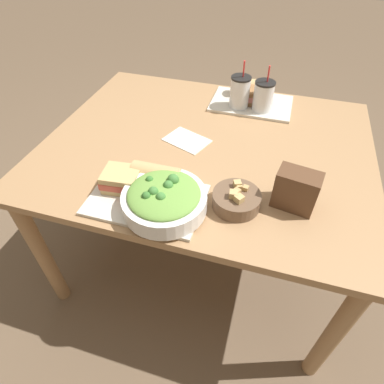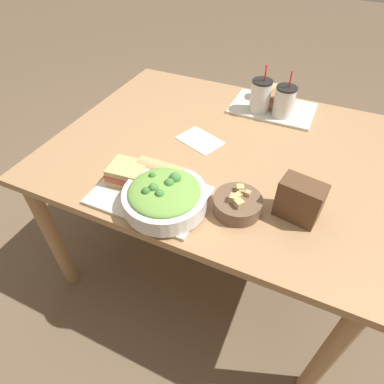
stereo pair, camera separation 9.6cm
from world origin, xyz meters
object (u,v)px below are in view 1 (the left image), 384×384
object	(u,v)px
baguette_far	(249,87)
napkin_folded	(187,140)
soup_bowl	(236,199)
salad_bowl	(164,198)
sandwich_near	(122,179)
sandwich_far	(259,96)
chip_bag	(296,190)
drink_cup_red	(263,97)
drink_cup_dark	(240,93)
baguette_near	(157,175)

from	to	relation	value
baguette_far	napkin_folded	bearing A→B (deg)	142.89
soup_bowl	baguette_far	bearing A→B (deg)	96.27
salad_bowl	sandwich_near	xyz separation A→B (m)	(-0.17, 0.05, -0.01)
salad_bowl	sandwich_far	size ratio (longest dim) A/B	1.99
soup_bowl	chip_bag	xyz separation A→B (m)	(0.17, 0.05, 0.04)
baguette_far	salad_bowl	bearing A→B (deg)	155.74
baguette_far	napkin_folded	distance (m)	0.48
drink_cup_red	napkin_folded	distance (m)	0.41
baguette_far	drink_cup_red	size ratio (longest dim) A/B	0.86
drink_cup_dark	napkin_folded	bearing A→B (deg)	-115.75
salad_bowl	napkin_folded	distance (m)	0.39
sandwich_near	drink_cup_dark	xyz separation A→B (m)	(0.27, 0.65, 0.03)
baguette_near	salad_bowl	bearing A→B (deg)	-148.20
salad_bowl	soup_bowl	bearing A→B (deg)	22.13
baguette_far	sandwich_far	bearing A→B (deg)	-159.40
baguette_far	napkin_folded	xyz separation A→B (m)	(-0.18, -0.45, -0.05)
baguette_near	napkin_folded	size ratio (longest dim) A/B	0.81
sandwich_far	drink_cup_red	world-z (taller)	drink_cup_red
salad_bowl	chip_bag	xyz separation A→B (m)	(0.38, 0.14, 0.01)
soup_bowl	baguette_far	xyz separation A→B (m)	(-0.08, 0.75, 0.02)
baguette_near	soup_bowl	bearing A→B (deg)	-93.99
salad_bowl	baguette_near	world-z (taller)	salad_bowl
sandwich_near	sandwich_far	distance (m)	0.79
sandwich_near	salad_bowl	bearing A→B (deg)	-23.01
drink_cup_dark	chip_bag	world-z (taller)	drink_cup_dark
baguette_near	drink_cup_dark	size ratio (longest dim) A/B	0.78
soup_bowl	baguette_far	distance (m)	0.75
baguette_near	sandwich_far	size ratio (longest dim) A/B	1.25
drink_cup_dark	napkin_folded	xyz separation A→B (m)	(-0.15, -0.31, -0.08)
drink_cup_dark	napkin_folded	distance (m)	0.35
baguette_far	napkin_folded	size ratio (longest dim) A/B	0.86
baguette_near	chip_bag	xyz separation A→B (m)	(0.45, 0.04, 0.02)
sandwich_near	drink_cup_dark	world-z (taller)	drink_cup_dark
soup_bowl	drink_cup_red	xyz separation A→B (m)	(-0.00, 0.61, 0.05)
salad_bowl	napkin_folded	bearing A→B (deg)	97.21
drink_cup_red	chip_bag	bearing A→B (deg)	-72.53
soup_bowl	drink_cup_dark	distance (m)	0.63
salad_bowl	sandwich_far	bearing A→B (deg)	76.42
sandwich_near	chip_bag	world-z (taller)	chip_bag
baguette_near	sandwich_far	distance (m)	0.70
salad_bowl	baguette_far	size ratio (longest dim) A/B	1.51
sandwich_far	drink_cup_dark	xyz separation A→B (m)	(-0.08, -0.06, 0.03)
sandwich_far	chip_bag	bearing A→B (deg)	-76.65
sandwich_near	chip_bag	xyz separation A→B (m)	(0.55, 0.09, 0.02)
chip_bag	napkin_folded	bearing A→B (deg)	160.09
sandwich_near	baguette_far	distance (m)	0.84
sandwich_near	napkin_folded	world-z (taller)	sandwich_near
soup_bowl	napkin_folded	distance (m)	0.40
chip_bag	napkin_folded	size ratio (longest dim) A/B	0.69
sandwich_far	chip_bag	size ratio (longest dim) A/B	0.94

